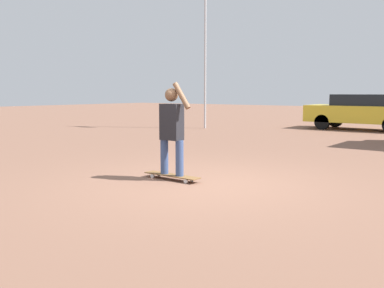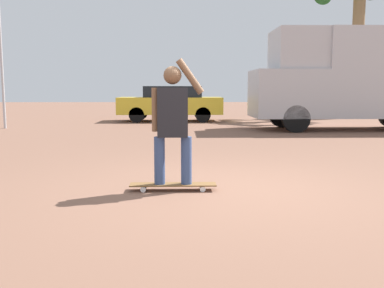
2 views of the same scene
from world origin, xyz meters
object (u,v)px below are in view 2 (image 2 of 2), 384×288
at_px(flagpole, 1,7).
at_px(skateboard, 173,185).
at_px(person_skateboarder, 173,118).
at_px(camper_van, 353,76).
at_px(parked_car_yellow, 171,103).

bearing_deg(flagpole, skateboard, -57.72).
bearing_deg(person_skateboarder, camper_van, 55.86).
bearing_deg(parked_car_yellow, skateboard, -88.61).
bearing_deg(camper_van, person_skateboarder, -124.14).
bearing_deg(person_skateboarder, parked_car_yellow, 91.39).
bearing_deg(camper_van, flagpole, 176.46).
xyz_separation_m(skateboard, person_skateboarder, (-0.00, 0.00, 0.88)).
bearing_deg(skateboard, person_skateboarder, 180.00).
relative_size(skateboard, camper_van, 0.18).
height_order(skateboard, camper_van, camper_van).
relative_size(person_skateboarder, camper_van, 0.26).
distance_m(skateboard, parked_car_yellow, 12.52).
bearing_deg(skateboard, flagpole, 122.28).
height_order(person_skateboarder, parked_car_yellow, person_skateboarder).
xyz_separation_m(skateboard, camper_van, (5.76, 8.50, 1.68)).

